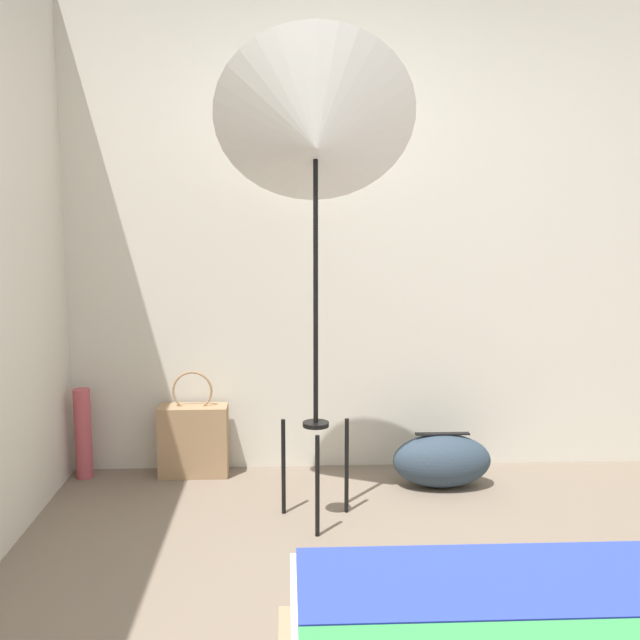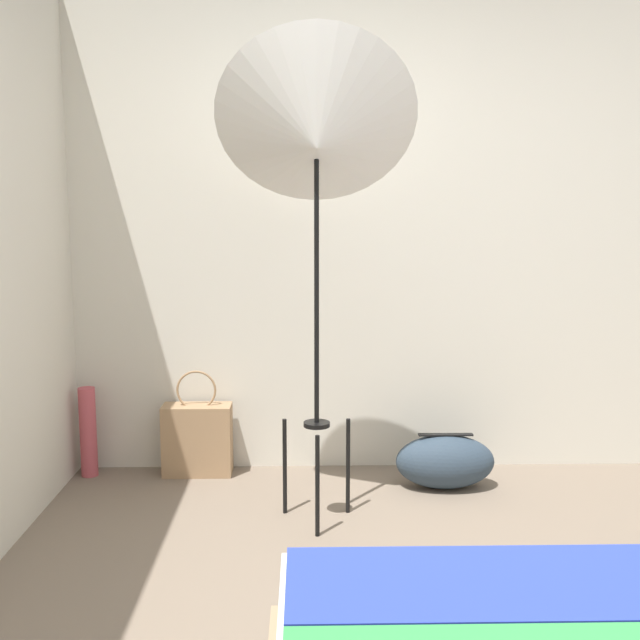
% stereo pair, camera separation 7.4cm
% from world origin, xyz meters
% --- Properties ---
extents(wall_back, '(8.00, 0.05, 2.60)m').
position_xyz_m(wall_back, '(0.00, 2.06, 1.30)').
color(wall_back, beige).
rests_on(wall_back, ground_plane).
extents(photo_umbrella, '(0.90, 0.75, 2.19)m').
position_xyz_m(photo_umbrella, '(-0.43, 1.29, 1.75)').
color(photo_umbrella, black).
rests_on(photo_umbrella, ground_plane).
extents(tote_bag, '(0.37, 0.16, 0.58)m').
position_xyz_m(tote_bag, '(-1.07, 1.92, 0.20)').
color(tote_bag, '#9E7A56').
rests_on(tote_bag, ground_plane).
extents(duffel_bag, '(0.51, 0.28, 0.29)m').
position_xyz_m(duffel_bag, '(0.24, 1.69, 0.14)').
color(duffel_bag, '#2D3D4C').
rests_on(duffel_bag, ground_plane).
extents(paper_roll, '(0.09, 0.09, 0.49)m').
position_xyz_m(paper_roll, '(-1.66, 1.91, 0.24)').
color(paper_roll, '#BC4C56').
rests_on(paper_roll, ground_plane).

